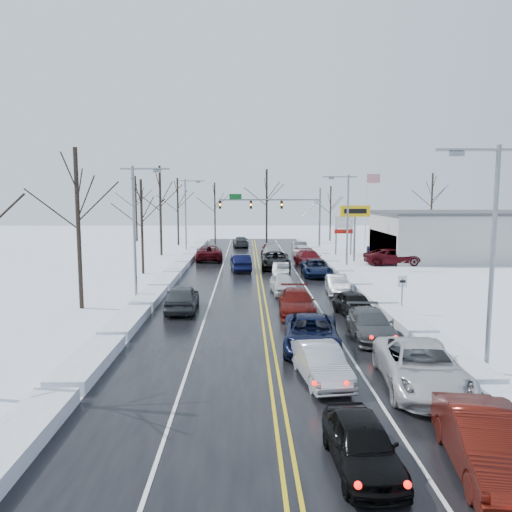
{
  "coord_description": "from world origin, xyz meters",
  "views": [
    {
      "loc": [
        -1.08,
        -37.05,
        7.1
      ],
      "look_at": [
        -0.36,
        0.51,
        2.5
      ],
      "focal_mm": 35.0,
      "sensor_mm": 36.0,
      "label": 1
    }
  ],
  "objects_px": {
    "traffic_signal_mast": "(281,208)",
    "oncoming_car_0": "(241,271)",
    "flagpole": "(367,204)",
    "dealership_building": "(471,235)",
    "queued_car_0": "(361,468)",
    "tires_plus_sign": "(355,215)"
  },
  "relations": [
    {
      "from": "traffic_signal_mast",
      "to": "oncoming_car_0",
      "type": "bearing_deg",
      "value": -105.3
    },
    {
      "from": "flagpole",
      "to": "oncoming_car_0",
      "type": "relative_size",
      "value": 2.09
    },
    {
      "from": "dealership_building",
      "to": "queued_car_0",
      "type": "distance_m",
      "value": 48.25
    },
    {
      "from": "oncoming_car_0",
      "to": "tires_plus_sign",
      "type": "bearing_deg",
      "value": -157.49
    },
    {
      "from": "tires_plus_sign",
      "to": "dealership_building",
      "type": "relative_size",
      "value": 0.29
    },
    {
      "from": "tires_plus_sign",
      "to": "flagpole",
      "type": "relative_size",
      "value": 0.6
    },
    {
      "from": "oncoming_car_0",
      "to": "flagpole",
      "type": "bearing_deg",
      "value": -135.25
    },
    {
      "from": "tires_plus_sign",
      "to": "flagpole",
      "type": "bearing_deg",
      "value": 71.56
    },
    {
      "from": "dealership_building",
      "to": "flagpole",
      "type": "bearing_deg",
      "value": 126.27
    },
    {
      "from": "tires_plus_sign",
      "to": "dealership_building",
      "type": "height_order",
      "value": "tires_plus_sign"
    },
    {
      "from": "dealership_building",
      "to": "tires_plus_sign",
      "type": "bearing_deg",
      "value": -171.53
    },
    {
      "from": "queued_car_0",
      "to": "oncoming_car_0",
      "type": "xyz_separation_m",
      "value": [
        -3.56,
        34.21,
        0.0
      ]
    },
    {
      "from": "dealership_building",
      "to": "oncoming_car_0",
      "type": "height_order",
      "value": "dealership_building"
    },
    {
      "from": "traffic_signal_mast",
      "to": "tires_plus_sign",
      "type": "distance_m",
      "value": 13.92
    },
    {
      "from": "traffic_signal_mast",
      "to": "oncoming_car_0",
      "type": "xyz_separation_m",
      "value": [
        -5.09,
        -18.61,
        -5.48
      ]
    },
    {
      "from": "tires_plus_sign",
      "to": "oncoming_car_0",
      "type": "distance_m",
      "value": 14.7
    },
    {
      "from": "queued_car_0",
      "to": "tires_plus_sign",
      "type": "bearing_deg",
      "value": 75.96
    },
    {
      "from": "dealership_building",
      "to": "oncoming_car_0",
      "type": "relative_size",
      "value": 4.26
    },
    {
      "from": "flagpole",
      "to": "queued_car_0",
      "type": "distance_m",
      "value": 56.72
    },
    {
      "from": "tires_plus_sign",
      "to": "dealership_building",
      "type": "bearing_deg",
      "value": 8.47
    },
    {
      "from": "flagpole",
      "to": "tires_plus_sign",
      "type": "bearing_deg",
      "value": -108.44
    },
    {
      "from": "flagpole",
      "to": "dealership_building",
      "type": "relative_size",
      "value": 0.49
    }
  ]
}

